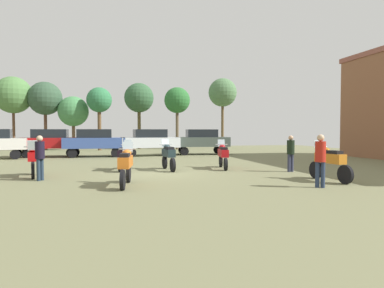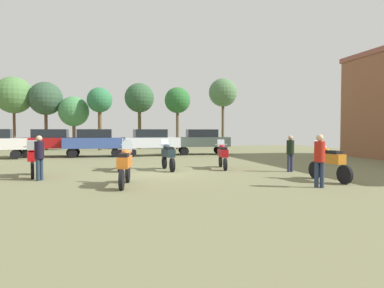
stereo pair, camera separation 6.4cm
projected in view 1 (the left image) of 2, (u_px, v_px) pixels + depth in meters
The scene contains 21 objects.
ground_plane at pixel (159, 173), 15.15m from camera, with size 44.00×52.00×0.02m.
motorcycle_1 at pixel (33, 159), 13.76m from camera, with size 0.73×2.19×1.50m.
motorcycle_2 at pixel (223, 154), 16.73m from camera, with size 0.69×2.17×1.44m.
motorcycle_3 at pixel (125, 155), 16.11m from camera, with size 0.80×2.07×1.45m.
motorcycle_6 at pixel (329, 161), 12.61m from camera, with size 0.62×2.20×1.51m.
motorcycle_7 at pixel (126, 164), 11.46m from camera, with size 0.68×2.28×1.48m.
motorcycle_8 at pixel (168, 155), 16.11m from camera, with size 0.62×2.12×1.48m.
car_1 at pixel (50, 141), 24.47m from camera, with size 4.32×1.84×2.00m.
car_2 at pixel (202, 140), 26.88m from camera, with size 4.43×2.15×2.00m.
car_3 at pixel (95, 141), 24.42m from camera, with size 4.33×1.88×2.00m.
car_4 at pixel (150, 140), 25.44m from camera, with size 4.42×2.10×2.00m.
person_1 at pixel (320, 156), 11.11m from camera, with size 0.47×0.47×1.76m.
person_2 at pixel (291, 151), 15.44m from camera, with size 0.39×0.39×1.67m.
person_3 at pixel (40, 154), 12.69m from camera, with size 0.47×0.47×1.70m.
tree_1 at pixel (99, 101), 32.63m from camera, with size 2.42×2.42×6.10m.
tree_2 at pixel (13, 95), 32.47m from camera, with size 3.53×3.53×7.11m.
tree_3 at pixel (73, 112), 33.17m from camera, with size 2.95×2.95×5.28m.
tree_4 at pixel (223, 93), 36.14m from camera, with size 3.03×3.03×7.52m.
tree_5 at pixel (177, 101), 34.41m from camera, with size 2.63×2.63×6.33m.
tree_7 at pixel (45, 99), 32.96m from camera, with size 3.24×3.24×6.68m.
tree_8 at pixel (139, 98), 35.40m from camera, with size 3.07×3.07×6.90m.
Camera 1 is at (-2.04, -15.02, 1.89)m, focal length 31.59 mm.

